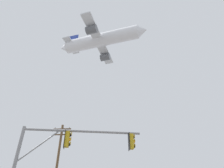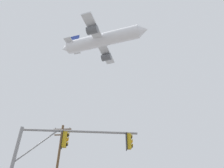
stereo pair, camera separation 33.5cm
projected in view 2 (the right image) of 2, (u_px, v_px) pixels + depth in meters
The scene contains 3 objects.
signal_pole_near at pixel (62, 151), 11.05m from camera, with size 7.03×1.43×5.77m.
utility_pole at pixel (57, 167), 21.32m from camera, with size 2.20×0.28×10.32m.
airplane at pixel (102, 40), 52.55m from camera, with size 24.94×19.27×6.83m.
Camera 2 is at (0.65, -3.97, 1.69)m, focal length 30.86 mm.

